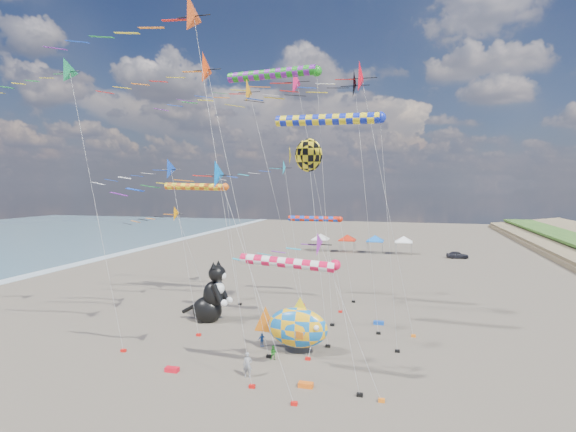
% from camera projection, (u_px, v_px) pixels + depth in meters
% --- Properties ---
extents(ground, '(260.00, 260.00, 0.00)m').
position_uv_depth(ground, '(220.00, 414.00, 24.20)').
color(ground, brown).
rests_on(ground, ground).
extents(delta_kite_0, '(8.28, 1.61, 9.70)m').
position_uv_depth(delta_kite_0, '(314.00, 252.00, 26.01)').
color(delta_kite_0, purple).
rests_on(delta_kite_0, ground).
extents(delta_kite_1, '(11.76, 1.85, 13.95)m').
position_uv_depth(delta_kite_1, '(197.00, 180.00, 25.83)').
color(delta_kite_1, blue).
rests_on(delta_kite_1, ground).
extents(delta_kite_2, '(15.22, 2.83, 23.62)m').
position_uv_depth(delta_kite_2, '(298.00, 85.00, 43.05)').
color(delta_kite_2, '#F41960').
rests_on(delta_kite_2, ground).
extents(delta_kite_3, '(11.61, 2.34, 21.59)m').
position_uv_depth(delta_kite_3, '(212.00, 76.00, 31.83)').
color(delta_kite_3, '#F8440E').
rests_on(delta_kite_3, ground).
extents(delta_kite_4, '(10.64, 2.02, 21.98)m').
position_uv_depth(delta_kite_4, '(63.00, 73.00, 32.99)').
color(delta_kite_4, '#1A864C').
rests_on(delta_kite_4, ground).
extents(delta_kite_5, '(13.15, 2.25, 21.70)m').
position_uv_depth(delta_kite_5, '(245.00, 92.00, 38.23)').
color(delta_kite_5, orange).
rests_on(delta_kite_5, ground).
extents(delta_kite_6, '(9.67, 1.72, 15.04)m').
position_uv_depth(delta_kite_6, '(266.00, 171.00, 46.00)').
color(delta_kite_6, '#18A0C3').
rests_on(delta_kite_6, ground).
extents(delta_kite_7, '(12.41, 2.35, 23.46)m').
position_uv_depth(delta_kite_7, '(189.00, 24.00, 26.82)').
color(delta_kite_7, '#DA4A17').
rests_on(delta_kite_7, ground).
extents(delta_kite_8, '(13.48, 2.61, 21.77)m').
position_uv_depth(delta_kite_8, '(333.00, 89.00, 36.77)').
color(delta_kite_8, black).
rests_on(delta_kite_8, ground).
extents(delta_kite_9, '(9.48, 1.65, 10.36)m').
position_uv_depth(delta_kite_9, '(167.00, 217.00, 44.65)').
color(delta_kite_9, '#FF9503').
rests_on(delta_kite_9, ground).
extents(delta_kite_10, '(10.33, 1.93, 14.71)m').
position_uv_depth(delta_kite_10, '(150.00, 173.00, 36.89)').
color(delta_kite_10, '#1442BB').
rests_on(delta_kite_10, ground).
extents(delta_kite_11, '(13.33, 2.70, 22.22)m').
position_uv_depth(delta_kite_11, '(358.00, 83.00, 36.28)').
color(delta_kite_11, red).
rests_on(delta_kite_11, ground).
extents(windsock_0, '(8.31, 0.76, 12.55)m').
position_uv_depth(windsock_0, '(199.00, 187.00, 46.51)').
color(windsock_0, '#EB5B13').
rests_on(windsock_0, ground).
extents(windsock_1, '(9.51, 0.87, 17.65)m').
position_uv_depth(windsock_1, '(332.00, 120.00, 33.25)').
color(windsock_1, '#1124B3').
rests_on(windsock_1, ground).
extents(windsock_2, '(7.56, 0.66, 8.04)m').
position_uv_depth(windsock_2, '(292.00, 264.00, 26.77)').
color(windsock_2, '#E51040').
rests_on(windsock_2, ground).
extents(windsock_3, '(9.80, 0.92, 22.51)m').
position_uv_depth(windsock_3, '(276.00, 75.00, 39.15)').
color(windsock_3, '#1A901B').
rests_on(windsock_3, ground).
extents(windsock_4, '(7.20, 0.61, 9.06)m').
position_uv_depth(windsock_4, '(317.00, 220.00, 47.63)').
color(windsock_4, red).
rests_on(windsock_4, ground).
extents(angelfish_kite, '(3.74, 3.02, 16.04)m').
position_uv_depth(angelfish_kite, '(306.00, 157.00, 35.62)').
color(angelfish_kite, yellow).
rests_on(angelfish_kite, ground).
extents(cat_inflatable, '(4.28, 2.36, 5.59)m').
position_uv_depth(cat_inflatable, '(210.00, 291.00, 40.49)').
color(cat_inflatable, black).
rests_on(cat_inflatable, ground).
extents(fish_inflatable, '(6.01, 2.33, 4.24)m').
position_uv_depth(fish_inflatable, '(297.00, 327.00, 32.81)').
color(fish_inflatable, blue).
rests_on(fish_inflatable, ground).
extents(person_adult, '(0.62, 0.44, 1.62)m').
position_uv_depth(person_adult, '(248.00, 365.00, 28.83)').
color(person_adult, gray).
rests_on(person_adult, ground).
extents(child_green, '(0.58, 0.50, 1.04)m').
position_uv_depth(child_green, '(274.00, 353.00, 31.65)').
color(child_green, '#21771F').
rests_on(child_green, ground).
extents(child_blue, '(0.63, 0.59, 1.04)m').
position_uv_depth(child_blue, '(262.00, 340.00, 34.36)').
color(child_blue, '#2C5FB6').
rests_on(child_blue, ground).
extents(kite_bag_0, '(0.90, 0.44, 0.30)m').
position_uv_depth(kite_bag_0, '(320.00, 333.00, 36.99)').
color(kite_bag_0, black).
rests_on(kite_bag_0, ground).
extents(kite_bag_1, '(0.90, 0.44, 0.30)m').
position_uv_depth(kite_bag_1, '(172.00, 369.00, 29.72)').
color(kite_bag_1, red).
rests_on(kite_bag_1, ground).
extents(kite_bag_2, '(0.90, 0.44, 0.30)m').
position_uv_depth(kite_bag_2, '(379.00, 323.00, 39.78)').
color(kite_bag_2, '#1248BA').
rests_on(kite_bag_2, ground).
extents(kite_bag_3, '(0.90, 0.44, 0.30)m').
position_uv_depth(kite_bag_3, '(306.00, 385.00, 27.44)').
color(kite_bag_3, orange).
rests_on(kite_bag_3, ground).
extents(tent_row, '(19.20, 4.20, 3.80)m').
position_uv_depth(tent_row, '(361.00, 236.00, 81.40)').
color(tent_row, silver).
rests_on(tent_row, ground).
extents(parked_car, '(3.67, 1.81, 1.20)m').
position_uv_depth(parked_car, '(457.00, 255.00, 75.44)').
color(parked_car, '#26262D').
rests_on(parked_car, ground).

